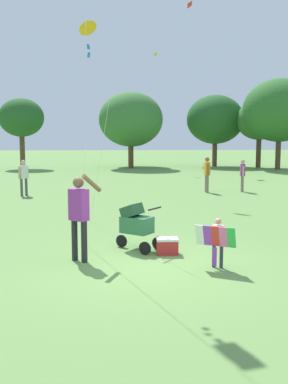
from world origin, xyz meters
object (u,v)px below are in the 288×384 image
object	(u,v)px
person_couple_left	(207,172)
person_red_shirt	(24,175)
person_sitting_far	(243,173)
child_with_butterfly_kite	(217,238)
stroller	(136,223)
cooler_box	(167,246)
kite_orange_delta	(88,31)
person_adult_flyer	(79,211)

from	to	relation	value
person_couple_left	person_red_shirt	bearing A→B (deg)	-175.35
person_sitting_far	child_with_butterfly_kite	bearing A→B (deg)	-107.39
stroller	cooler_box	xyz separation A→B (m)	(0.64, -0.42, -0.43)
kite_orange_delta	child_with_butterfly_kite	bearing A→B (deg)	-60.30
stroller	cooler_box	world-z (taller)	stroller
child_with_butterfly_kite	stroller	distance (m)	2.10
child_with_butterfly_kite	person_couple_left	size ratio (longest dim) A/B	0.63
person_sitting_far	person_couple_left	world-z (taller)	person_couple_left
cooler_box	person_sitting_far	bearing A→B (deg)	66.87
stroller	person_couple_left	world-z (taller)	person_couple_left
person_couple_left	cooler_box	distance (m)	10.48
kite_orange_delta	person_couple_left	distance (m)	9.10
kite_orange_delta	person_red_shirt	world-z (taller)	kite_orange_delta
person_sitting_far	cooler_box	world-z (taller)	person_sitting_far
stroller	person_red_shirt	xyz separation A→B (m)	(-4.21, 9.04, 0.25)
child_with_butterfly_kite	cooler_box	world-z (taller)	child_with_butterfly_kite
kite_orange_delta	person_red_shirt	xyz separation A→B (m)	(-3.04, 5.89, -4.43)
person_adult_flyer	person_couple_left	size ratio (longest dim) A/B	1.16
kite_orange_delta	person_couple_left	world-z (taller)	kite_orange_delta
child_with_butterfly_kite	person_sitting_far	distance (m)	11.88
child_with_butterfly_kite	person_adult_flyer	distance (m)	2.75
kite_orange_delta	cooler_box	size ratio (longest dim) A/B	12.42
person_adult_flyer	kite_orange_delta	distance (m)	5.85
person_adult_flyer	stroller	bearing A→B (deg)	36.64
kite_orange_delta	cooler_box	xyz separation A→B (m)	(1.81, -3.56, -5.11)
child_with_butterfly_kite	person_sitting_far	xyz separation A→B (m)	(3.55, 11.33, 0.25)
stroller	kite_orange_delta	xyz separation A→B (m)	(-1.17, 3.14, 4.68)
kite_orange_delta	person_couple_left	size ratio (longest dim) A/B	3.66
stroller	person_red_shirt	world-z (taller)	person_red_shirt
person_couple_left	stroller	bearing A→B (deg)	-109.55
person_couple_left	cooler_box	world-z (taller)	person_couple_left
stroller	person_red_shirt	distance (m)	9.97
stroller	person_adult_flyer	bearing A→B (deg)	-143.36
person_red_shirt	person_sitting_far	bearing A→B (deg)	4.97
person_adult_flyer	person_couple_left	distance (m)	11.48
person_adult_flyer	kite_orange_delta	xyz separation A→B (m)	(-0.01, 4.01, 4.27)
person_adult_flyer	person_red_shirt	size ratio (longest dim) A/B	1.22
child_with_butterfly_kite	stroller	world-z (taller)	stroller
kite_orange_delta	cooler_box	world-z (taller)	kite_orange_delta
child_with_butterfly_kite	person_couple_left	bearing A→B (deg)	80.06
child_with_butterfly_kite	person_couple_left	world-z (taller)	person_couple_left
stroller	kite_orange_delta	world-z (taller)	kite_orange_delta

